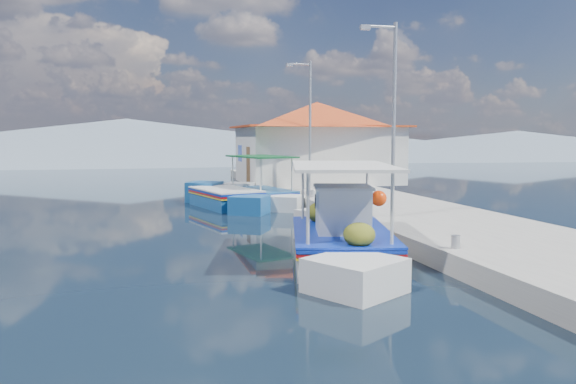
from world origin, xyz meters
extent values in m
plane|color=black|center=(0.00, 0.00, 0.00)|extent=(160.00, 160.00, 0.00)
cube|color=#9E9C93|center=(5.90, 6.00, 0.25)|extent=(5.00, 44.00, 0.50)
cylinder|color=#A5A8AD|center=(3.80, -3.00, 0.65)|extent=(0.20, 0.20, 0.30)
cylinder|color=#A5A8AD|center=(3.80, 2.00, 0.65)|extent=(0.20, 0.20, 0.30)
cylinder|color=#A5A8AD|center=(3.80, 8.00, 0.65)|extent=(0.20, 0.20, 0.30)
cylinder|color=#A5A8AD|center=(3.80, 14.00, 0.65)|extent=(0.20, 0.20, 0.30)
cube|color=silver|center=(1.65, -1.40, 0.22)|extent=(3.23, 4.77, 0.95)
cube|color=silver|center=(0.93, 1.40, 0.34)|extent=(2.18, 2.18, 1.05)
cube|color=silver|center=(2.35, -4.11, 0.22)|extent=(2.12, 2.12, 0.90)
cube|color=#0C29A2|center=(1.65, -1.40, 0.66)|extent=(3.33, 4.92, 0.06)
cube|color=#A30D11|center=(1.65, -1.40, 0.58)|extent=(3.33, 4.92, 0.05)
cube|color=gold|center=(1.65, -1.40, 0.51)|extent=(3.33, 4.92, 0.04)
cube|color=#0C29A2|center=(1.65, -1.40, 0.73)|extent=(3.34, 4.88, 0.05)
cube|color=brown|center=(1.65, -1.40, 0.70)|extent=(3.04, 4.64, 0.05)
cube|color=silver|center=(1.73, -1.69, 1.26)|extent=(1.50, 1.57, 1.10)
cube|color=silver|center=(1.73, -1.69, 1.83)|extent=(1.64, 1.69, 0.06)
cylinder|color=beige|center=(0.34, 0.16, 1.51)|extent=(0.07, 0.07, 1.61)
cylinder|color=beige|center=(2.05, 0.60, 1.51)|extent=(0.07, 0.07, 1.61)
cylinder|color=beige|center=(1.25, -3.39, 1.51)|extent=(0.07, 0.07, 1.61)
cylinder|color=beige|center=(2.96, -2.95, 1.51)|extent=(0.07, 0.07, 1.61)
cube|color=silver|center=(1.65, -1.40, 2.31)|extent=(3.34, 4.80, 0.07)
ellipsoid|color=#465115|center=(0.91, -0.13, 0.99)|extent=(0.76, 0.84, 0.57)
ellipsoid|color=#465115|center=(1.47, 0.53, 0.94)|extent=(0.64, 0.71, 0.48)
ellipsoid|color=#465115|center=(2.30, -3.10, 0.96)|extent=(0.68, 0.75, 0.51)
sphere|color=#FF3C08|center=(2.47, -0.56, 1.46)|extent=(0.40, 0.40, 0.40)
cube|color=silver|center=(2.03, 9.95, 0.21)|extent=(2.66, 3.82, 0.89)
cube|color=silver|center=(2.61, 12.21, 0.32)|extent=(1.84, 1.84, 0.98)
cube|color=silver|center=(1.48, 7.76, 0.21)|extent=(1.79, 1.79, 0.84)
cube|color=#0C29A2|center=(2.03, 9.95, 0.62)|extent=(2.74, 3.94, 0.06)
cube|color=#A30D11|center=(2.03, 9.95, 0.54)|extent=(2.74, 3.94, 0.05)
cube|color=gold|center=(2.03, 9.95, 0.48)|extent=(2.74, 3.94, 0.04)
cube|color=#164D87|center=(2.03, 9.95, 0.68)|extent=(2.75, 3.91, 0.05)
cube|color=brown|center=(2.03, 9.95, 0.65)|extent=(2.50, 3.72, 0.05)
cylinder|color=beige|center=(1.67, 11.54, 1.40)|extent=(0.07, 0.07, 1.49)
cylinder|color=beige|center=(3.12, 11.18, 1.40)|extent=(0.07, 0.07, 1.49)
cylinder|color=beige|center=(0.95, 8.72, 1.40)|extent=(0.07, 0.07, 1.49)
cylinder|color=beige|center=(2.40, 8.35, 1.40)|extent=(0.07, 0.07, 1.49)
cube|color=#0E4722|center=(2.03, 9.95, 2.14)|extent=(2.75, 3.84, 0.07)
cube|color=#164D87|center=(0.37, 9.48, 0.23)|extent=(2.81, 4.01, 1.01)
cube|color=#164D87|center=(1.01, 11.82, 0.36)|extent=(1.88, 1.88, 1.12)
cube|color=#164D87|center=(-0.26, 7.21, 0.23)|extent=(1.83, 1.83, 0.96)
cube|color=#0C29A2|center=(0.37, 9.48, 0.70)|extent=(2.90, 4.13, 0.06)
cube|color=#A30D11|center=(0.37, 9.48, 0.62)|extent=(2.90, 4.13, 0.05)
cube|color=gold|center=(0.37, 9.48, 0.54)|extent=(2.90, 4.13, 0.04)
cube|color=silver|center=(0.37, 9.48, 0.78)|extent=(2.91, 4.10, 0.05)
cube|color=brown|center=(0.37, 9.48, 0.75)|extent=(2.65, 3.90, 0.05)
cube|color=silver|center=(6.20, 15.00, 2.00)|extent=(8.00, 6.00, 3.00)
cube|color=#B44819|center=(6.20, 15.00, 3.55)|extent=(8.64, 6.48, 0.10)
pyramid|color=#B44819|center=(6.20, 15.00, 4.20)|extent=(10.49, 10.49, 1.40)
cube|color=brown|center=(2.22, 14.00, 1.50)|extent=(0.06, 1.00, 2.00)
cube|color=#0C29A2|center=(2.22, 16.50, 2.10)|extent=(0.06, 1.20, 0.90)
cylinder|color=#A5A8AD|center=(4.60, 2.00, 3.50)|extent=(0.12, 0.12, 6.00)
cylinder|color=#A5A8AD|center=(4.10, 2.00, 6.35)|extent=(1.00, 0.08, 0.08)
cube|color=#A5A8AD|center=(3.60, 2.00, 6.30)|extent=(0.30, 0.14, 0.14)
cylinder|color=#A5A8AD|center=(4.60, 11.00, 3.50)|extent=(0.12, 0.12, 6.00)
cylinder|color=#A5A8AD|center=(4.10, 11.00, 6.35)|extent=(1.00, 0.08, 0.08)
cube|color=#A5A8AD|center=(3.60, 11.00, 6.30)|extent=(0.30, 0.14, 0.14)
cone|color=slate|center=(-5.00, 56.00, 2.45)|extent=(96.00, 96.00, 5.50)
cone|color=slate|center=(25.00, 56.00, 1.60)|extent=(76.80, 76.80, 3.80)
cone|color=slate|center=(50.00, 56.00, 1.80)|extent=(89.60, 89.60, 4.20)
camera|label=1|loc=(-2.94, -13.90, 3.01)|focal=34.40mm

